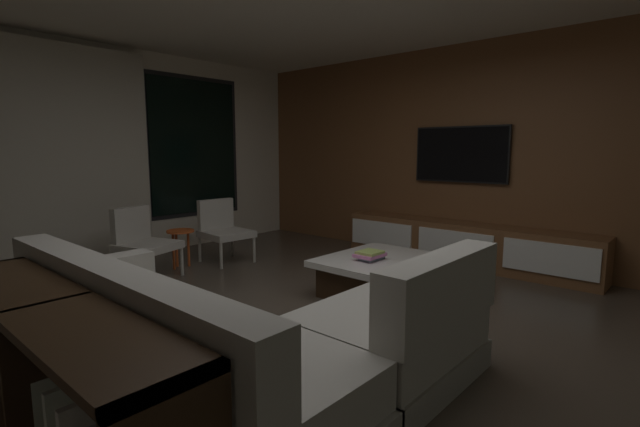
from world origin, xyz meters
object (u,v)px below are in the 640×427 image
accent_chair_by_curtain (142,239)px  side_stool (180,237)px  book_stack_on_coffee_table (370,255)px  mounted_tv (461,154)px  accent_chair_near_window (223,227)px  sectional_couch (235,342)px  media_console (466,245)px  console_table_behind_couch (52,372)px  coffee_table (389,277)px

accent_chair_by_curtain → side_stool: accent_chair_by_curtain is taller
book_stack_on_coffee_table → mounted_tv: 2.14m
accent_chair_near_window → accent_chair_by_curtain: size_ratio=1.00×
sectional_couch → accent_chair_near_window: (1.84, 2.62, 0.14)m
side_stool → media_console: size_ratio=0.15×
sectional_couch → side_stool: bearing=64.5°
accent_chair_near_window → side_stool: size_ratio=1.70×
media_console → mounted_tv: bearing=47.5°
sectional_couch → media_console: size_ratio=0.81×
accent_chair_near_window → console_table_behind_couch: 3.72m
accent_chair_by_curtain → mounted_tv: (3.06, -2.25, 0.92)m
accent_chair_near_window → accent_chair_by_curtain: bearing=178.0°
sectional_couch → accent_chair_by_curtain: (0.79, 2.66, 0.14)m
accent_chair_by_curtain → media_console: (2.87, -2.45, -0.18)m
coffee_table → book_stack_on_coffee_table: bearing=139.2°
book_stack_on_coffee_table → console_table_behind_couch: size_ratio=0.14×
media_console → sectional_couch: bearing=-176.7°
accent_chair_by_curtain → console_table_behind_couch: accent_chair_by_curtain is taller
book_stack_on_coffee_table → media_console: media_console is taller
media_console → console_table_behind_couch: size_ratio=1.48×
accent_chair_by_curtain → accent_chair_near_window: bearing=-2.0°
coffee_table → mounted_tv: 2.13m
book_stack_on_coffee_table → accent_chair_near_window: bearing=92.0°
book_stack_on_coffee_table → console_table_behind_couch: (-2.84, -0.27, 0.01)m
sectional_couch → accent_chair_near_window: bearing=54.9°
accent_chair_by_curtain → sectional_couch: bearing=-106.6°
side_stool → mounted_tv: (2.55, -2.31, 0.98)m
book_stack_on_coffee_table → side_stool: size_ratio=0.62×
side_stool → mounted_tv: mounted_tv is taller
accent_chair_by_curtain → console_table_behind_couch: size_ratio=0.37×
coffee_table → side_stool: bearing=107.4°
book_stack_on_coffee_table → console_table_behind_couch: console_table_behind_couch is taller
sectional_couch → book_stack_on_coffee_table: size_ratio=8.77×
coffee_table → console_table_behind_couch: bearing=-177.2°
book_stack_on_coffee_table → side_stool: 2.41m
accent_chair_near_window → side_stool: (-0.55, 0.10, -0.06)m
accent_chair_by_curtain → console_table_behind_couch: 3.05m
coffee_table → accent_chair_near_window: accent_chair_near_window is taller
sectional_couch → side_stool: size_ratio=5.43×
book_stack_on_coffee_table → coffee_table: bearing=-40.8°
book_stack_on_coffee_table → mounted_tv: bearing=0.4°
side_stool → media_console: media_console is taller
accent_chair_near_window → media_console: 3.03m
accent_chair_by_curtain → mounted_tv: size_ratio=0.65×
book_stack_on_coffee_table → accent_chair_near_window: accent_chair_near_window is taller
mounted_tv → coffee_table: bearing=-175.7°
console_table_behind_couch → coffee_table: bearing=2.8°
media_console → console_table_behind_couch: bearing=-179.0°
sectional_couch → coffee_table: sectional_couch is taller
accent_chair_near_window → book_stack_on_coffee_table: bearing=-88.0°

